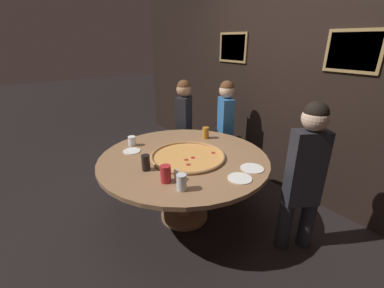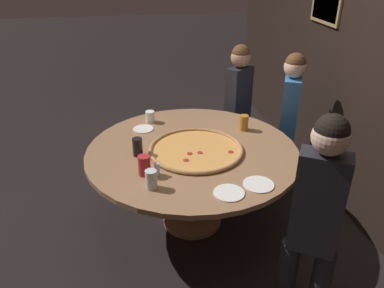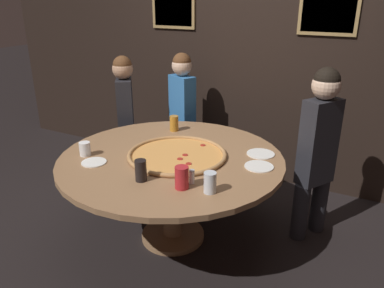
# 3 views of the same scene
# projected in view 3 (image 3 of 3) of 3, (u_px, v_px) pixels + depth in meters

# --- Properties ---
(ground_plane) EXTENTS (24.00, 24.00, 0.00)m
(ground_plane) POSITION_uv_depth(u_px,v_px,m) (173.00, 237.00, 3.15)
(ground_plane) COLOR black
(back_wall) EXTENTS (6.40, 0.08, 2.60)m
(back_wall) POSITION_uv_depth(u_px,v_px,m) (243.00, 56.00, 3.86)
(back_wall) COLOR black
(back_wall) RESTS_ON ground_plane
(dining_table) EXTENTS (1.72, 1.72, 0.74)m
(dining_table) POSITION_uv_depth(u_px,v_px,m) (172.00, 170.00, 2.92)
(dining_table) COLOR #936B47
(dining_table) RESTS_ON ground_plane
(giant_pizza) EXTENTS (0.76, 0.76, 0.03)m
(giant_pizza) POSITION_uv_depth(u_px,v_px,m) (177.00, 155.00, 2.87)
(giant_pizza) COLOR #E0994C
(giant_pizza) RESTS_ON dining_table
(drink_cup_by_shaker) EXTENTS (0.08, 0.08, 0.11)m
(drink_cup_by_shaker) POSITION_uv_depth(u_px,v_px,m) (85.00, 149.00, 2.87)
(drink_cup_by_shaker) COLOR white
(drink_cup_by_shaker) RESTS_ON dining_table
(drink_cup_centre_back) EXTENTS (0.08, 0.08, 0.15)m
(drink_cup_centre_back) POSITION_uv_depth(u_px,v_px,m) (141.00, 170.00, 2.47)
(drink_cup_centre_back) COLOR black
(drink_cup_centre_back) RESTS_ON dining_table
(drink_cup_far_right) EXTENTS (0.08, 0.08, 0.14)m
(drink_cup_far_right) POSITION_uv_depth(u_px,v_px,m) (174.00, 123.00, 3.39)
(drink_cup_far_right) COLOR #BC7A23
(drink_cup_far_right) RESTS_ON dining_table
(drink_cup_near_left) EXTENTS (0.09, 0.09, 0.15)m
(drink_cup_near_left) POSITION_uv_depth(u_px,v_px,m) (182.00, 178.00, 2.37)
(drink_cup_near_left) COLOR #B22328
(drink_cup_near_left) RESTS_ON dining_table
(drink_cup_far_left) EXTENTS (0.08, 0.08, 0.14)m
(drink_cup_far_left) POSITION_uv_depth(u_px,v_px,m) (210.00, 183.00, 2.32)
(drink_cup_far_left) COLOR silver
(drink_cup_far_left) RESTS_ON dining_table
(white_plate_far_back) EXTENTS (0.21, 0.21, 0.01)m
(white_plate_far_back) POSITION_uv_depth(u_px,v_px,m) (259.00, 166.00, 2.69)
(white_plate_far_back) COLOR white
(white_plate_far_back) RESTS_ON dining_table
(white_plate_beside_cup) EXTENTS (0.22, 0.22, 0.01)m
(white_plate_beside_cup) POSITION_uv_depth(u_px,v_px,m) (261.00, 154.00, 2.91)
(white_plate_beside_cup) COLOR white
(white_plate_beside_cup) RESTS_ON dining_table
(white_plate_right_side) EXTENTS (0.18, 0.18, 0.01)m
(white_plate_right_side) POSITION_uv_depth(u_px,v_px,m) (94.00, 162.00, 2.76)
(white_plate_right_side) COLOR white
(white_plate_right_side) RESTS_ON dining_table
(condiment_shaker) EXTENTS (0.04, 0.04, 0.10)m
(condiment_shaker) POSITION_uv_depth(u_px,v_px,m) (192.00, 177.00, 2.44)
(condiment_shaker) COLOR silver
(condiment_shaker) RESTS_ON dining_table
(diner_far_left) EXTENTS (0.29, 0.35, 1.35)m
(diner_far_left) POSITION_uv_depth(u_px,v_px,m) (126.00, 114.00, 3.81)
(diner_far_left) COLOR #232328
(diner_far_left) RESTS_ON ground_plane
(diner_far_right) EXTENTS (0.29, 0.37, 1.41)m
(diner_far_right) POSITION_uv_depth(u_px,v_px,m) (318.00, 146.00, 2.91)
(diner_far_right) COLOR #232328
(diner_far_right) RESTS_ON ground_plane
(diner_side_left) EXTENTS (0.36, 0.26, 1.36)m
(diner_side_left) POSITION_uv_depth(u_px,v_px,m) (182.00, 110.00, 3.92)
(diner_side_left) COLOR #232328
(diner_side_left) RESTS_ON ground_plane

